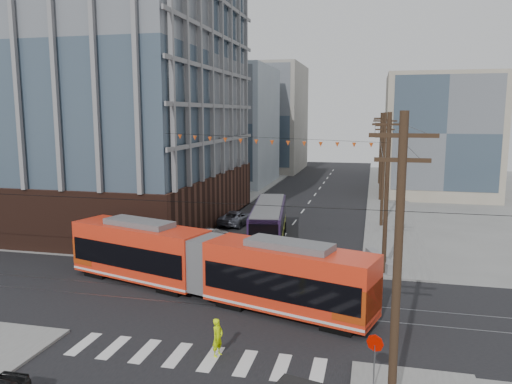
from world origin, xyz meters
TOP-DOWN VIEW (x-y plane):
  - ground at (0.00, 0.00)m, footprint 160.00×160.00m
  - office_building at (-22.00, 23.00)m, footprint 30.00×25.00m
  - bg_bldg_nw_near at (-17.00, 52.00)m, footprint 18.00×16.00m
  - bg_bldg_ne_near at (16.00, 48.00)m, footprint 14.00×14.00m
  - bg_bldg_nw_far at (-14.00, 72.00)m, footprint 16.00×18.00m
  - bg_bldg_ne_far at (18.00, 68.00)m, footprint 16.00×16.00m
  - utility_pole_near at (8.50, -6.00)m, footprint 0.30×0.30m
  - utility_pole_far at (8.50, 56.00)m, footprint 0.30×0.30m
  - streetcar at (-1.87, 4.48)m, footprint 20.34×8.66m
  - city_bus at (-0.97, 17.93)m, footprint 4.20×12.03m
  - parked_car_silver at (-5.87, 15.79)m, footprint 1.90×4.45m
  - parked_car_white at (-5.53, 16.06)m, footprint 2.51×4.90m
  - parked_car_grey at (-5.41, 23.67)m, footprint 2.93×5.33m
  - pedestrian at (1.00, -2.62)m, footprint 0.59×0.74m
  - stop_sign at (7.89, -4.18)m, footprint 0.91×0.91m
  - jersey_barrier at (8.30, 12.63)m, footprint 2.47×4.46m

SIDE VIEW (x-z plane):
  - ground at x=0.00m, z-range 0.00..0.00m
  - jersey_barrier at x=8.30m, z-range 0.00..0.88m
  - parked_car_white at x=-5.53m, z-range 0.00..1.36m
  - parked_car_grey at x=-5.41m, z-range 0.00..1.42m
  - parked_car_silver at x=-5.87m, z-range 0.00..1.43m
  - pedestrian at x=1.00m, z-range 0.00..1.76m
  - stop_sign at x=7.89m, z-range 0.00..2.30m
  - city_bus at x=-0.97m, z-range 0.00..3.34m
  - streetcar at x=-1.87m, z-range 0.00..3.93m
  - utility_pole_near at x=8.50m, z-range 0.00..11.00m
  - utility_pole_far at x=8.50m, z-range 0.00..11.00m
  - bg_bldg_ne_far at x=18.00m, z-range 0.00..14.00m
  - bg_bldg_ne_near at x=16.00m, z-range 0.00..16.00m
  - bg_bldg_nw_near at x=-17.00m, z-range 0.00..18.00m
  - bg_bldg_nw_far at x=-14.00m, z-range 0.00..20.00m
  - office_building at x=-22.00m, z-range 0.00..28.60m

